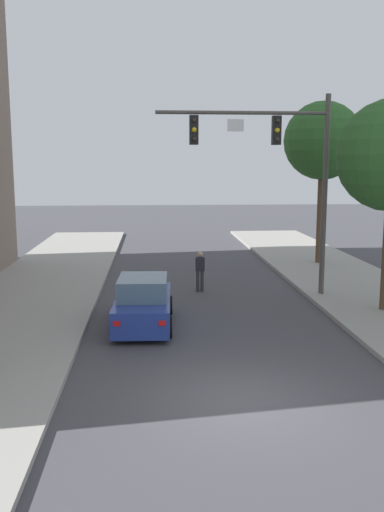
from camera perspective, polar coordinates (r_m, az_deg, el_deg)
name	(u,v)px	position (r m, az deg, el deg)	size (l,w,h in m)	color
ground_plane	(242,401)	(12.53, 5.20, -14.55)	(120.00, 120.00, 0.00)	#424247
traffic_signal_mast	(278,158)	(21.16, 8.84, 9.94)	(6.46, 0.38, 7.50)	#514C47
car_lead_blue	(143,304)	(17.73, -5.02, -4.89)	(1.96, 4.30, 1.60)	navy
pedestrian_crossing_road	(200,269)	(22.40, 0.83, -1.37)	(0.36, 0.22, 1.64)	#333338
street_tree_third	(323,141)	(28.74, 13.27, 11.39)	(3.85, 3.85, 8.03)	brown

